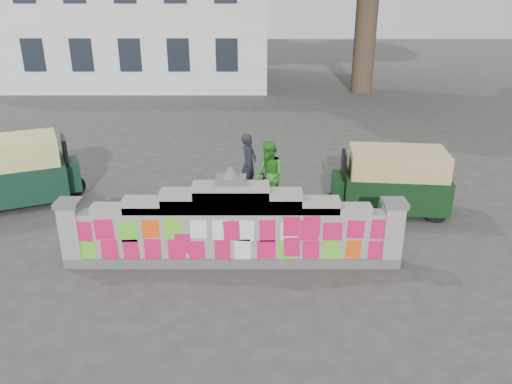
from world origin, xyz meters
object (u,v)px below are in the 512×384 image
(rickshaw_left, at_px, (11,171))
(rickshaw_right, at_px, (393,180))
(cyclist_rider, at_px, (249,173))
(cyclist_bike, at_px, (249,184))
(pedestrian, at_px, (269,175))

(rickshaw_left, height_order, rickshaw_right, rickshaw_left)
(cyclist_rider, relative_size, rickshaw_right, 0.53)
(rickshaw_right, bearing_deg, cyclist_bike, -4.63)
(cyclist_bike, relative_size, pedestrian, 1.02)
(cyclist_rider, xyz_separation_m, pedestrian, (0.50, -0.32, 0.07))
(cyclist_rider, xyz_separation_m, rickshaw_right, (3.40, -0.62, 0.05))
(cyclist_bike, height_order, pedestrian, pedestrian)
(cyclist_rider, bearing_deg, cyclist_bike, 113.67)
(cyclist_bike, distance_m, rickshaw_left, 5.78)
(pedestrian, relative_size, rickshaw_right, 0.58)
(cyclist_bike, distance_m, cyclist_rider, 0.30)
(rickshaw_left, bearing_deg, cyclist_rider, -22.08)
(cyclist_bike, xyz_separation_m, pedestrian, (0.50, -0.32, 0.38))
(cyclist_bike, xyz_separation_m, rickshaw_left, (-5.76, -0.22, 0.43))
(pedestrian, bearing_deg, cyclist_bike, -146.92)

